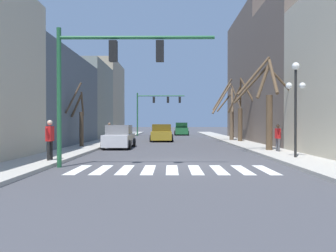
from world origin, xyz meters
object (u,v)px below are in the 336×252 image
pedestrian_on_right_sidewalk (278,135)px  traffic_signal_near (105,66)px  street_tree_left_far (267,104)px  traffic_signal_far (155,104)px  pedestrian_near_right_corner (50,136)px  street_tree_right_near (241,115)px  car_driving_away_lane (119,137)px  pedestrian_waiting_at_curb (109,130)px  car_driving_toward_lane (162,133)px  street_tree_right_far (80,120)px  street_tree_left_mid (229,112)px  car_parked_left_far (181,129)px  street_lamp_right_corner (296,90)px

pedestrian_on_right_sidewalk → traffic_signal_near: bearing=116.6°
street_tree_left_far → traffic_signal_far: bearing=107.5°
traffic_signal_near → pedestrian_on_right_sidewalk: size_ratio=4.07×
pedestrian_near_right_corner → street_tree_right_near: (11.76, 15.12, 1.33)m
car_driving_away_lane → pedestrian_waiting_at_curb: pedestrian_waiting_at_curb is taller
car_driving_away_lane → pedestrian_waiting_at_curb: (-1.62, 4.86, 0.37)m
traffic_signal_near → street_tree_right_near: street_tree_right_near is taller
car_driving_toward_lane → pedestrian_on_right_sidewalk: pedestrian_on_right_sidewalk is taller
pedestrian_on_right_sidewalk → street_tree_right_far: (-12.60, 3.93, 0.95)m
pedestrian_waiting_at_curb → street_tree_left_mid: bearing=-13.3°
pedestrian_on_right_sidewalk → street_tree_right_near: size_ratio=0.27×
traffic_signal_near → car_parked_left_far: bearing=83.0°
car_driving_toward_lane → car_driving_away_lane: bearing=-18.1°
traffic_signal_near → street_lamp_right_corner: traffic_signal_near is taller
car_parked_left_far → street_tree_right_far: street_tree_right_far is taller
car_parked_left_far → street_tree_left_mid: bearing=-166.0°
traffic_signal_near → pedestrian_waiting_at_curb: traffic_signal_near is taller
street_lamp_right_corner → car_parked_left_far: bearing=97.8°
car_driving_toward_lane → pedestrian_waiting_at_curb: (-4.43, -3.72, 0.36)m
traffic_signal_far → street_tree_right_far: 22.41m
street_tree_right_near → traffic_signal_far: bearing=119.1°
street_tree_right_far → street_tree_right_near: bearing=27.5°
car_driving_toward_lane → car_parked_left_far: car_parked_left_far is taller
pedestrian_near_right_corner → street_tree_left_mid: 20.25m
car_driving_toward_lane → pedestrian_on_right_sidewalk: size_ratio=2.77×
car_driving_away_lane → car_parked_left_far: size_ratio=0.96×
pedestrian_waiting_at_curb → car_driving_away_lane: bearing=-101.6°
street_lamp_right_corner → street_tree_left_far: (-0.14, 4.08, -0.43)m
car_driving_away_lane → pedestrian_on_right_sidewalk: 10.75m
traffic_signal_near → traffic_signal_far: (0.57, 31.62, 0.27)m
traffic_signal_far → car_driving_away_lane: bearing=-94.2°
traffic_signal_far → car_driving_toward_lane: 13.51m
traffic_signal_near → car_driving_toward_lane: size_ratio=1.47×
traffic_signal_near → street_tree_left_far: (8.47, 6.58, -1.17)m
traffic_signal_near → pedestrian_waiting_at_curb: 15.44m
traffic_signal_far → car_driving_toward_lane: bearing=-84.6°
street_tree_left_mid → pedestrian_near_right_corner: bearing=-123.1°
traffic_signal_near → street_lamp_right_corner: size_ratio=1.40×
pedestrian_on_right_sidewalk → street_lamp_right_corner: bearing=169.1°
street_lamp_right_corner → car_driving_away_lane: 12.51m
traffic_signal_far → pedestrian_near_right_corner: 30.68m
pedestrian_waiting_at_curb → street_tree_right_far: bearing=-132.1°
car_driving_away_lane → car_driving_toward_lane: (2.81, 8.58, 0.01)m
pedestrian_on_right_sidewalk → street_tree_left_far: size_ratio=0.28×
car_driving_toward_lane → car_parked_left_far: 15.93m
pedestrian_near_right_corner → traffic_signal_near: bearing=68.3°
car_driving_away_lane → pedestrian_on_right_sidewalk: (9.87, -4.25, 0.31)m
car_driving_away_lane → car_parked_left_far: bearing=-12.2°
car_parked_left_far → pedestrian_near_right_corner: pedestrian_near_right_corner is taller
street_tree_right_near → street_tree_left_mid: (-0.74, 1.80, 0.28)m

